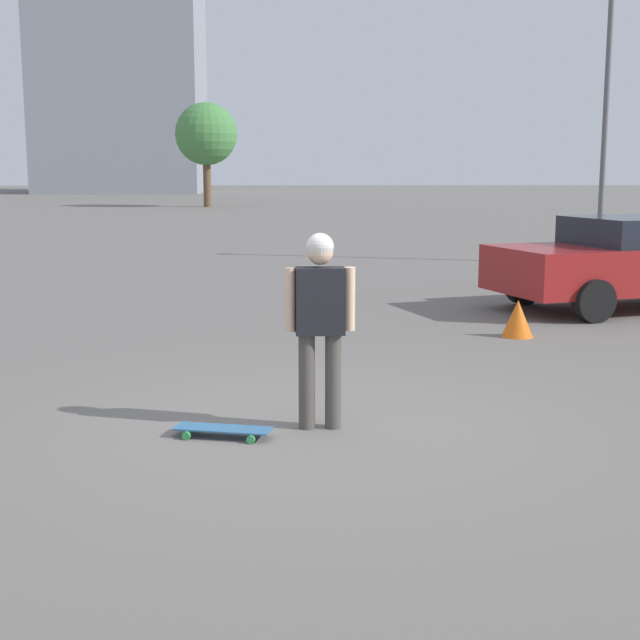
% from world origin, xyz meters
% --- Properties ---
extents(ground_plane, '(220.00, 220.00, 0.00)m').
position_xyz_m(ground_plane, '(0.00, 0.00, 0.00)').
color(ground_plane, slate).
extents(person, '(0.56, 0.22, 1.59)m').
position_xyz_m(person, '(0.00, 0.00, 0.95)').
color(person, '#4C4742').
rests_on(person, ground_plane).
extents(skateboard, '(0.80, 0.41, 0.08)m').
position_xyz_m(skateboard, '(0.78, 0.22, 0.06)').
color(skateboard, '#336693').
rests_on(skateboard, ground_plane).
extents(car_parked_near, '(4.59, 2.89, 1.38)m').
position_xyz_m(car_parked_near, '(-5.09, -6.09, 0.72)').
color(car_parked_near, maroon).
rests_on(car_parked_near, ground_plane).
extents(building_block_distant, '(13.98, 14.64, 32.32)m').
position_xyz_m(building_block_distant, '(13.56, -76.43, 16.16)').
color(building_block_distant, gray).
rests_on(building_block_distant, ground_plane).
extents(tree_distant, '(3.43, 3.43, 5.73)m').
position_xyz_m(tree_distant, '(3.93, -43.49, 3.98)').
color(tree_distant, brown).
rests_on(tree_distant, ground_plane).
extents(traffic_cone, '(0.39, 0.39, 0.47)m').
position_xyz_m(traffic_cone, '(-2.70, -3.87, 0.23)').
color(traffic_cone, orange).
rests_on(traffic_cone, ground_plane).
extents(lamp_post, '(0.28, 0.28, 6.12)m').
position_xyz_m(lamp_post, '(-6.93, -12.50, 3.56)').
color(lamp_post, '#59595E').
rests_on(lamp_post, ground_plane).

